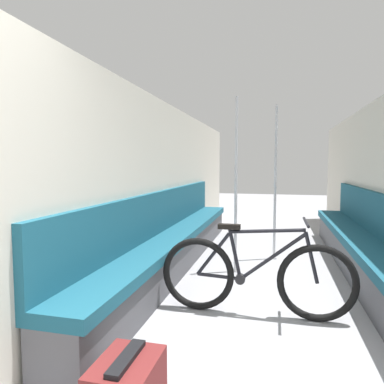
{
  "coord_description": "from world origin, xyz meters",
  "views": [
    {
      "loc": [
        0.12,
        -0.95,
        1.35
      ],
      "look_at": [
        -1.07,
        3.85,
        0.96
      ],
      "focal_mm": 32.0,
      "sensor_mm": 36.0,
      "label": 1
    }
  ],
  "objects_px": {
    "bench_seat_row_left": "(174,242)",
    "grab_pole_near": "(275,185)",
    "bicycle": "(255,276)",
    "grab_pole_far": "(236,188)",
    "bench_seat_row_right": "(368,253)"
  },
  "relations": [
    {
      "from": "bench_seat_row_left",
      "to": "grab_pole_near",
      "type": "height_order",
      "value": "grab_pole_near"
    },
    {
      "from": "bicycle",
      "to": "grab_pole_near",
      "type": "xyz_separation_m",
      "value": [
        0.16,
        1.95,
        0.71
      ]
    },
    {
      "from": "bicycle",
      "to": "grab_pole_far",
      "type": "bearing_deg",
      "value": 121.19
    },
    {
      "from": "grab_pole_far",
      "to": "bench_seat_row_left",
      "type": "bearing_deg",
      "value": 179.63
    },
    {
      "from": "bench_seat_row_left",
      "to": "grab_pole_near",
      "type": "distance_m",
      "value": 1.64
    },
    {
      "from": "bench_seat_row_right",
      "to": "bench_seat_row_left",
      "type": "bearing_deg",
      "value": 180.0
    },
    {
      "from": "bench_seat_row_left",
      "to": "bench_seat_row_right",
      "type": "bearing_deg",
      "value": 0.0
    },
    {
      "from": "bench_seat_row_left",
      "to": "grab_pole_near",
      "type": "xyz_separation_m",
      "value": [
        1.28,
        0.72,
        0.74
      ]
    },
    {
      "from": "bench_seat_row_left",
      "to": "bench_seat_row_right",
      "type": "relative_size",
      "value": 1.0
    },
    {
      "from": "bicycle",
      "to": "grab_pole_near",
      "type": "height_order",
      "value": "grab_pole_near"
    },
    {
      "from": "grab_pole_near",
      "to": "grab_pole_far",
      "type": "xyz_separation_m",
      "value": [
        -0.47,
        -0.73,
        0.0
      ]
    },
    {
      "from": "bench_seat_row_right",
      "to": "grab_pole_near",
      "type": "xyz_separation_m",
      "value": [
        -1.06,
        0.72,
        0.74
      ]
    },
    {
      "from": "bench_seat_row_left",
      "to": "grab_pole_near",
      "type": "bearing_deg",
      "value": 29.43
    },
    {
      "from": "bench_seat_row_right",
      "to": "grab_pole_near",
      "type": "distance_m",
      "value": 1.48
    },
    {
      "from": "bench_seat_row_left",
      "to": "bench_seat_row_right",
      "type": "distance_m",
      "value": 2.34
    }
  ]
}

